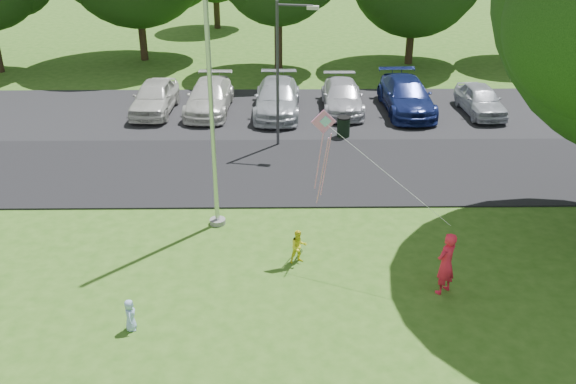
{
  "coord_description": "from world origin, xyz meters",
  "views": [
    {
      "loc": [
        -1.49,
        -12.79,
        9.91
      ],
      "look_at": [
        -1.28,
        4.0,
        1.6
      ],
      "focal_mm": 40.0,
      "sensor_mm": 36.0,
      "label": 1
    }
  ],
  "objects_px": {
    "street_lamp": "(283,62)",
    "child_yellow": "(299,247)",
    "flagpole": "(211,97)",
    "woman": "(446,263)",
    "trash_can": "(343,127)",
    "child_blue": "(130,315)",
    "kite": "(325,137)"
  },
  "relations": [
    {
      "from": "street_lamp",
      "to": "woman",
      "type": "relative_size",
      "value": 3.26
    },
    {
      "from": "street_lamp",
      "to": "woman",
      "type": "bearing_deg",
      "value": -56.8
    },
    {
      "from": "trash_can",
      "to": "child_blue",
      "type": "bearing_deg",
      "value": -116.43
    },
    {
      "from": "woman",
      "to": "kite",
      "type": "relative_size",
      "value": 0.51
    },
    {
      "from": "street_lamp",
      "to": "child_yellow",
      "type": "relative_size",
      "value": 5.68
    },
    {
      "from": "trash_can",
      "to": "kite",
      "type": "bearing_deg",
      "value": -99.18
    },
    {
      "from": "street_lamp",
      "to": "kite",
      "type": "relative_size",
      "value": 1.67
    },
    {
      "from": "flagpole",
      "to": "child_yellow",
      "type": "relative_size",
      "value": 9.85
    },
    {
      "from": "street_lamp",
      "to": "trash_can",
      "type": "bearing_deg",
      "value": 30.76
    },
    {
      "from": "flagpole",
      "to": "trash_can",
      "type": "height_order",
      "value": "flagpole"
    },
    {
      "from": "flagpole",
      "to": "child_blue",
      "type": "distance_m",
      "value": 6.65
    },
    {
      "from": "flagpole",
      "to": "trash_can",
      "type": "distance_m",
      "value": 9.48
    },
    {
      "from": "flagpole",
      "to": "kite",
      "type": "distance_m",
      "value": 3.59
    },
    {
      "from": "kite",
      "to": "street_lamp",
      "type": "bearing_deg",
      "value": 92.55
    },
    {
      "from": "woman",
      "to": "child_yellow",
      "type": "distance_m",
      "value": 4.08
    },
    {
      "from": "flagpole",
      "to": "child_yellow",
      "type": "distance_m",
      "value": 4.98
    },
    {
      "from": "trash_can",
      "to": "kite",
      "type": "xyz_separation_m",
      "value": [
        -1.42,
        -8.81,
        3.03
      ]
    },
    {
      "from": "trash_can",
      "to": "street_lamp",
      "type": "bearing_deg",
      "value": -160.42
    },
    {
      "from": "trash_can",
      "to": "kite",
      "type": "distance_m",
      "value": 9.43
    },
    {
      "from": "street_lamp",
      "to": "kite",
      "type": "distance_m",
      "value": 7.99
    },
    {
      "from": "child_yellow",
      "to": "child_blue",
      "type": "xyz_separation_m",
      "value": [
        -4.14,
        -2.97,
        -0.09
      ]
    },
    {
      "from": "child_blue",
      "to": "flagpole",
      "type": "bearing_deg",
      "value": -21.7
    },
    {
      "from": "trash_can",
      "to": "woman",
      "type": "distance_m",
      "value": 11.29
    },
    {
      "from": "child_yellow",
      "to": "child_blue",
      "type": "bearing_deg",
      "value": -163.55
    },
    {
      "from": "child_blue",
      "to": "woman",
      "type": "bearing_deg",
      "value": -83.87
    },
    {
      "from": "trash_can",
      "to": "child_yellow",
      "type": "xyz_separation_m",
      "value": [
        -2.14,
        -9.66,
        0.05
      ]
    },
    {
      "from": "street_lamp",
      "to": "child_yellow",
      "type": "xyz_separation_m",
      "value": [
        0.37,
        -8.77,
        -2.95
      ]
    },
    {
      "from": "trash_can",
      "to": "child_yellow",
      "type": "relative_size",
      "value": 0.9
    },
    {
      "from": "street_lamp",
      "to": "child_blue",
      "type": "height_order",
      "value": "street_lamp"
    },
    {
      "from": "flagpole",
      "to": "woman",
      "type": "height_order",
      "value": "flagpole"
    },
    {
      "from": "street_lamp",
      "to": "trash_can",
      "type": "relative_size",
      "value": 6.33
    },
    {
      "from": "flagpole",
      "to": "child_blue",
      "type": "height_order",
      "value": "flagpole"
    }
  ]
}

